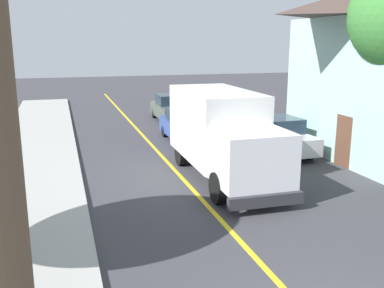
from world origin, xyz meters
The scene contains 6 objects.
sidewalk_curb centered at (-5.40, 4.00, 0.07)m, with size 3.60×60.00×0.15m, color #9E9E99.
centre_line_yellow centered at (0.00, 10.00, 0.00)m, with size 0.16×56.00×0.01m, color gold.
box_truck centered at (1.47, 9.66, 1.77)m, with size 2.47×7.20×3.20m.
parked_car_near centered at (1.86, 15.84, 0.79)m, with size 1.81×4.41×1.67m.
parked_car_mid centered at (2.56, 21.86, 0.79)m, with size 1.82×4.41×1.67m.
parked_van_across centered at (5.20, 12.27, 0.79)m, with size 1.97×4.47×1.67m.
Camera 1 is at (-4.18, -5.19, 4.99)m, focal length 40.94 mm.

